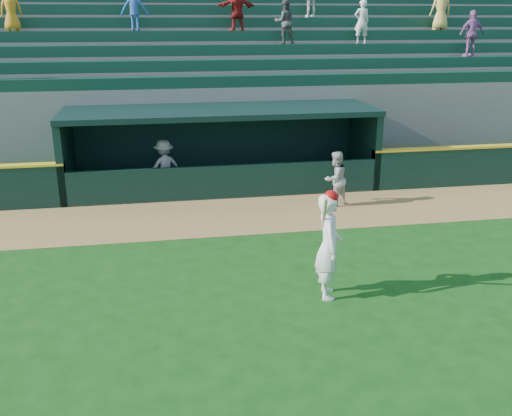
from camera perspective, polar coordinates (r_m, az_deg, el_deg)
The scene contains 7 objects.
ground at distance 10.88m, azimuth 1.50°, elevation -9.16°, with size 120.00×120.00×0.00m, color #124210.
warning_track at distance 15.32m, azimuth -2.17°, elevation -0.75°, with size 40.00×3.00×0.01m, color olive.
dugout_player_front at distance 16.08m, azimuth 7.93°, elevation 2.90°, with size 0.76×0.59×1.56m, color #A6A5A0.
dugout_player_inside at distance 17.29m, azimuth -9.13°, elevation 4.07°, with size 1.05×0.61×1.63m, color #A6A6A0.
dugout at distance 17.93m, azimuth -3.62°, elevation 6.56°, with size 9.40×2.80×2.46m.
stands at distance 22.25m, azimuth -5.11°, elevation 11.55°, with size 34.50×6.25×7.44m.
batter_at_plate at distance 10.69m, azimuth 7.29°, elevation -3.65°, with size 0.61×0.89×2.11m.
Camera 1 is at (-1.97, -9.44, 5.03)m, focal length 40.00 mm.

